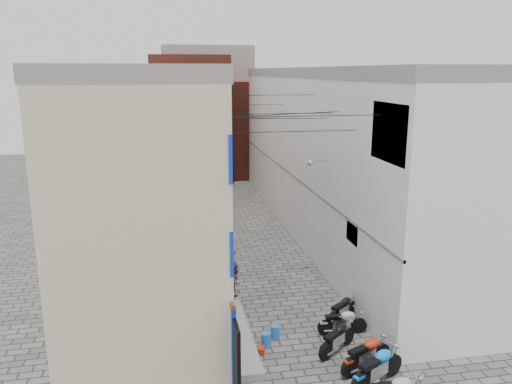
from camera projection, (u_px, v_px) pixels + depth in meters
ground at (318, 375)px, 14.88m from camera, size 90.00×90.00×0.00m
plinth at (208, 237)px, 26.89m from camera, size 0.90×26.00×0.25m
building_left at (148, 159)px, 25.28m from camera, size 5.10×27.00×9.00m
building_right at (336, 153)px, 27.13m from camera, size 5.94×26.00×9.00m
building_far_brick_left at (190, 120)px, 40.07m from camera, size 6.00×6.00×10.00m
building_far_brick_right at (247, 128)px, 43.12m from camera, size 5.00×6.00×8.00m
building_far_concrete at (208, 108)px, 46.04m from camera, size 8.00×5.00×11.00m
far_shopfront at (219, 172)px, 38.66m from camera, size 2.00×0.30×2.40m
overhead_wires at (266, 113)px, 20.49m from camera, size 5.80×13.02×1.32m
motorcycle_c at (378, 365)px, 14.28m from camera, size 2.21×1.59×1.24m
motorcycle_d at (366, 352)px, 15.02m from camera, size 2.07×1.39×1.15m
motorcycle_e at (337, 337)px, 15.99m from camera, size 1.83×1.56×1.07m
motorcycle_f at (342, 320)px, 17.08m from camera, size 1.77×0.67×1.01m
motorcycle_g at (343, 308)px, 18.02m from camera, size 1.72×1.45×1.00m
person_a at (233, 269)px, 19.81m from camera, size 0.63×0.77×1.83m
person_b at (235, 281)px, 19.15m from camera, size 0.83×0.88×1.45m
water_jug_near at (266, 340)px, 16.33m from camera, size 0.42×0.42×0.50m
water_jug_far at (275, 332)px, 16.85m from camera, size 0.35×0.35×0.47m
red_crate at (259, 351)px, 15.95m from camera, size 0.44×0.38×0.23m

